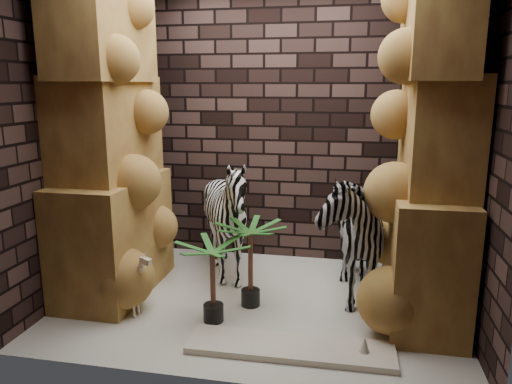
% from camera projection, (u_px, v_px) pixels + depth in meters
% --- Properties ---
extents(floor, '(3.50, 3.50, 0.00)m').
position_uv_depth(floor, '(258.00, 301.00, 4.45)').
color(floor, beige).
rests_on(floor, ground).
extents(wall_back, '(3.50, 0.00, 3.50)m').
position_uv_depth(wall_back, '(280.00, 126.00, 5.32)').
color(wall_back, black).
rests_on(wall_back, ground).
extents(wall_front, '(3.50, 0.00, 3.50)m').
position_uv_depth(wall_front, '(219.00, 161.00, 2.93)').
color(wall_front, black).
rests_on(wall_front, ground).
extents(wall_left, '(0.00, 3.00, 3.00)m').
position_uv_depth(wall_left, '(72.00, 135.00, 4.46)').
color(wall_left, black).
rests_on(wall_left, ground).
extents(wall_right, '(0.00, 3.00, 3.00)m').
position_uv_depth(wall_right, '(477.00, 143.00, 3.79)').
color(wall_right, black).
rests_on(wall_right, ground).
extents(rock_pillar_left, '(0.68, 1.30, 3.00)m').
position_uv_depth(rock_pillar_left, '(107.00, 135.00, 4.39)').
color(rock_pillar_left, '#BD9845').
rests_on(rock_pillar_left, floor).
extents(rock_pillar_right, '(0.58, 1.25, 3.00)m').
position_uv_depth(rock_pillar_right, '(433.00, 142.00, 3.86)').
color(rock_pillar_right, '#BD9845').
rests_on(rock_pillar_right, floor).
extents(zebra_right, '(0.84, 1.33, 1.47)m').
position_uv_depth(zebra_right, '(346.00, 221.00, 4.41)').
color(zebra_right, white).
rests_on(zebra_right, floor).
extents(zebra_left, '(1.38, 1.54, 1.17)m').
position_uv_depth(zebra_left, '(227.00, 225.00, 4.83)').
color(zebra_left, white).
rests_on(zebra_left, floor).
extents(giraffe_toy, '(0.32, 0.17, 0.60)m').
position_uv_depth(giraffe_toy, '(128.00, 282.00, 4.14)').
color(giraffe_toy, beige).
rests_on(giraffe_toy, floor).
extents(palm_front, '(0.36, 0.36, 0.78)m').
position_uv_depth(palm_front, '(250.00, 264.00, 4.29)').
color(palm_front, '#1F6322').
rests_on(palm_front, floor).
extents(palm_back, '(0.36, 0.36, 0.71)m').
position_uv_depth(palm_back, '(213.00, 282.00, 4.01)').
color(palm_back, '#1F6322').
rests_on(palm_back, floor).
extents(surfboard, '(1.55, 0.40, 0.05)m').
position_uv_depth(surfboard, '(290.00, 348.00, 3.62)').
color(surfboard, beige).
rests_on(surfboard, floor).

